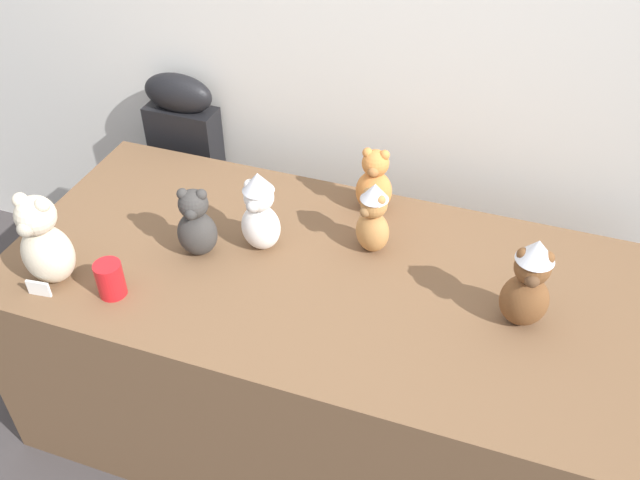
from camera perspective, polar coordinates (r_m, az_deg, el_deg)
ground_plane at (r=2.49m, az=-2.00°, el=-18.98°), size 10.00×10.00×0.00m
wall_back at (r=2.36m, az=5.96°, el=18.94°), size 7.00×0.08×2.60m
display_table at (r=2.33m, az=0.00°, el=-9.28°), size 1.93×0.91×0.74m
instrument_case at (r=2.90m, az=-10.66°, el=4.68°), size 0.28×0.12×0.98m
teddy_bear_snow at (r=2.08m, az=-5.03°, el=2.32°), size 0.14×0.12×0.28m
teddy_bear_caramel at (r=2.08m, az=4.44°, el=1.81°), size 0.14×0.14×0.25m
teddy_bear_charcoal at (r=2.10m, az=-10.27°, el=1.29°), size 0.15×0.13×0.24m
teddy_bear_ginger at (r=2.25m, az=4.54°, el=4.79°), size 0.13×0.11×0.24m
teddy_bear_cream at (r=2.10m, az=-21.96°, el=-0.18°), size 0.16×0.14×0.30m
teddy_bear_chestnut at (r=1.90m, az=16.93°, el=-3.52°), size 0.14×0.12×0.29m
party_cup_red at (r=2.05m, az=-17.05°, el=-3.14°), size 0.08×0.08×0.11m
name_card_front_left at (r=2.14m, az=-22.36°, el=-3.75°), size 0.07×0.02×0.05m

